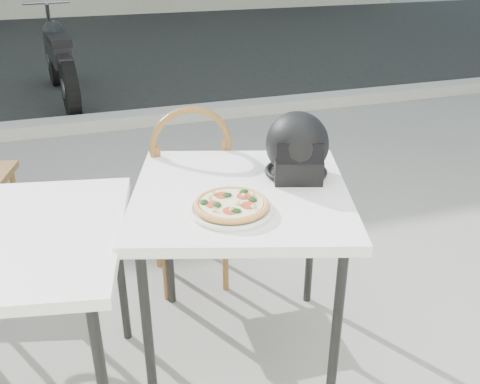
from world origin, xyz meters
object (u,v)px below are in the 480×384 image
object	(u,v)px
plate	(231,209)
helmet	(297,148)
pizza	(231,204)
cafe_table_side	(3,251)
cafe_table_main	(241,207)
cafe_chair_main	(190,190)
motorcycle	(59,60)

from	to	relation	value
plate	helmet	world-z (taller)	helmet
pizza	cafe_table_side	distance (m)	0.83
helmet	cafe_table_main	bearing A→B (deg)	-147.81
cafe_table_main	cafe_table_side	bearing A→B (deg)	-177.73
cafe_chair_main	motorcycle	bearing A→B (deg)	-78.99
helmet	motorcycle	xyz separation A→B (m)	(-0.93, 4.48, -0.49)
cafe_table_side	cafe_table_main	bearing A→B (deg)	2.27
plate	cafe_chair_main	world-z (taller)	cafe_chair_main
cafe_table_main	plate	world-z (taller)	plate
pizza	cafe_chair_main	world-z (taller)	cafe_chair_main
cafe_chair_main	plate	bearing A→B (deg)	92.94
plate	motorcycle	size ratio (longest dim) A/B	0.16
plate	cafe_chair_main	xyz separation A→B (m)	(-0.00, 0.71, -0.25)
plate	helmet	bearing A→B (deg)	32.57
helmet	motorcycle	bearing A→B (deg)	119.48
cafe_table_side	motorcycle	bearing A→B (deg)	86.92
motorcycle	helmet	bearing A→B (deg)	-83.86
helmet	cafe_table_side	xyz separation A→B (m)	(-1.18, -0.11, -0.21)
helmet	cafe_chair_main	bearing A→B (deg)	144.57
pizza	cafe_chair_main	distance (m)	0.76
cafe_table_main	cafe_chair_main	size ratio (longest dim) A/B	1.03
cafe_table_main	plate	distance (m)	0.20
helmet	motorcycle	size ratio (longest dim) A/B	0.17
plate	pizza	size ratio (longest dim) A/B	0.91
motorcycle	cafe_chair_main	bearing A→B (deg)	-87.50
pizza	motorcycle	size ratio (longest dim) A/B	0.17
pizza	cafe_table_main	bearing A→B (deg)	60.81
pizza	cafe_table_side	world-z (taller)	pizza
cafe_table_main	motorcycle	size ratio (longest dim) A/B	0.52
cafe_table_main	motorcycle	xyz separation A→B (m)	(-0.66, 4.55, -0.29)
cafe_table_main	motorcycle	world-z (taller)	motorcycle
helmet	cafe_chair_main	world-z (taller)	helmet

